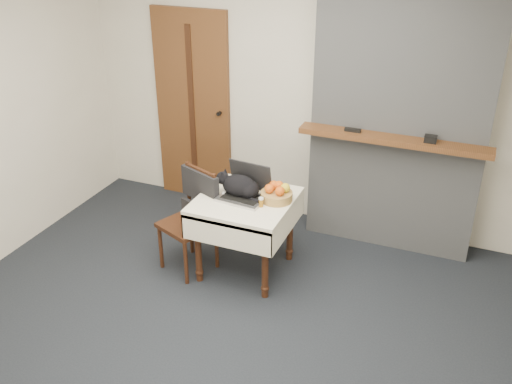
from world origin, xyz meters
TOP-DOWN VIEW (x-y plane):
  - ground at (0.00, 0.00)m, footprint 4.50×4.50m
  - room_shell at (0.00, 0.46)m, footprint 4.52×4.01m
  - door at (-1.20, 1.97)m, footprint 0.82×0.10m
  - chimney at (0.90, 1.85)m, footprint 1.62×0.48m
  - side_table at (-0.14, 0.86)m, footprint 0.78×0.78m
  - laptop at (-0.15, 0.89)m, footprint 0.41×0.36m
  - cat at (-0.19, 0.88)m, footprint 0.45×0.19m
  - cream_jar at (-0.39, 0.81)m, footprint 0.06×0.06m
  - pill_bottle at (0.03, 0.78)m, footprint 0.04×0.04m
  - fruit_basket at (0.11, 0.94)m, footprint 0.26×0.26m
  - desk_clutter at (0.00, 0.94)m, footprint 0.16×0.03m
  - chair at (-0.58, 0.79)m, footprint 0.53×0.52m

SIDE VIEW (x-z plane):
  - ground at x=0.00m, z-range 0.00..0.00m
  - chair at x=-0.58m, z-range 0.13..1.03m
  - side_table at x=-0.14m, z-range 0.24..0.94m
  - desk_clutter at x=0.00m, z-range 0.70..0.71m
  - cream_jar at x=-0.39m, z-range 0.70..0.77m
  - pill_bottle at x=0.03m, z-range 0.70..0.78m
  - fruit_basket at x=0.11m, z-range 0.69..0.84m
  - laptop at x=-0.15m, z-range 0.63..0.91m
  - cat at x=-0.19m, z-range 0.68..0.90m
  - door at x=-1.20m, z-range 0.00..2.00m
  - chimney at x=0.90m, z-range 0.00..2.60m
  - room_shell at x=0.00m, z-range 0.46..3.07m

